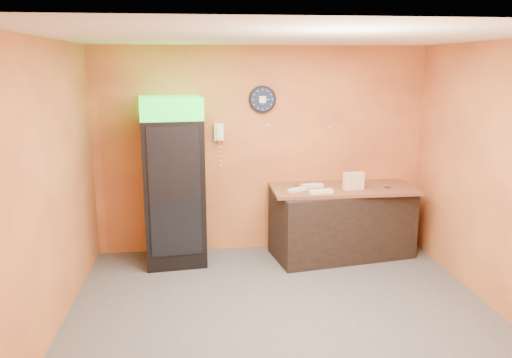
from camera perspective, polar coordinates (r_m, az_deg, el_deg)
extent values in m
plane|color=#47474C|center=(5.39, 3.14, -15.27)|extent=(4.50, 4.50, 0.00)
cube|color=orange|center=(6.83, 0.60, 3.26)|extent=(4.50, 0.02, 2.80)
cube|color=orange|center=(5.04, -22.78, -1.25)|extent=(0.02, 4.00, 2.80)
cube|color=orange|center=(5.71, 26.23, -0.02)|extent=(0.02, 4.00, 2.80)
cube|color=white|center=(4.76, 3.57, 15.94)|extent=(4.50, 4.00, 0.02)
cube|color=black|center=(6.55, -9.42, -1.41)|extent=(0.84, 0.84, 1.89)
cube|color=#19D529|center=(6.37, -9.78, 8.03)|extent=(0.84, 0.84, 0.27)
cube|color=black|center=(6.17, -10.06, -1.57)|extent=(0.62, 0.09, 1.62)
cube|color=black|center=(6.87, 9.77, -4.96)|extent=(1.94, 1.11, 0.92)
cylinder|color=black|center=(6.73, 0.72, 9.09)|extent=(0.36, 0.05, 0.36)
cylinder|color=#0F1433|center=(6.70, 0.75, 9.08)|extent=(0.31, 0.01, 0.31)
cube|color=white|center=(6.69, 0.76, 9.07)|extent=(0.09, 0.00, 0.09)
cube|color=white|center=(6.71, -4.27, 5.38)|extent=(0.13, 0.07, 0.23)
cube|color=white|center=(6.66, -4.25, 5.33)|extent=(0.05, 0.04, 0.19)
cube|color=brown|center=(6.74, 9.92, -1.10)|extent=(1.91, 0.85, 0.04)
cube|color=beige|center=(6.64, 11.06, -0.93)|extent=(0.28, 0.13, 0.06)
cube|color=beige|center=(6.63, 11.08, -0.46)|extent=(0.28, 0.13, 0.06)
cube|color=beige|center=(6.61, 11.10, 0.02)|extent=(0.28, 0.13, 0.06)
cube|color=beige|center=(6.60, 11.12, 0.49)|extent=(0.28, 0.13, 0.06)
cube|color=white|center=(6.46, 4.75, -1.22)|extent=(0.27, 0.21, 0.04)
cube|color=white|center=(6.38, 7.43, -1.43)|extent=(0.31, 0.15, 0.04)
cube|color=white|center=(6.68, 6.46, -0.76)|extent=(0.31, 0.18, 0.04)
cylinder|color=silver|center=(6.72, 7.16, -0.64)|extent=(0.05, 0.05, 0.05)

